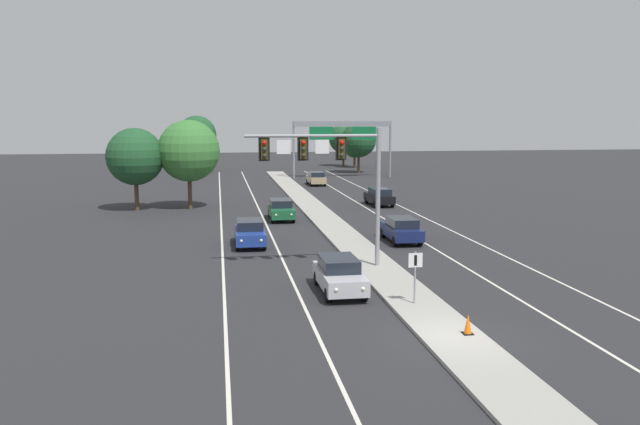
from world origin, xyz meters
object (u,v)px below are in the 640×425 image
(car_receding_navy, at_px, (401,229))
(tree_far_right_b, at_px, (355,147))
(tree_far_left_c, at_px, (135,157))
(car_oncoming_blue, at_px, (250,232))
(car_receding_black, at_px, (379,196))
(car_oncoming_green, at_px, (281,209))
(car_receding_tan, at_px, (316,178))
(tree_far_left_b, at_px, (197,135))
(tree_far_right_a, at_px, (359,140))
(highway_sign_gantry, at_px, (343,131))
(overhead_signal_mast, at_px, (332,165))
(median_sign_post, at_px, (415,270))
(tree_far_right_c, at_px, (343,139))
(traffic_cone_median_nose, at_px, (468,324))
(tree_far_left_a, at_px, (189,151))
(car_oncoming_silver, at_px, (339,274))

(car_receding_navy, relative_size, tree_far_right_b, 0.87)
(tree_far_left_c, bearing_deg, tree_far_right_b, 57.38)
(car_oncoming_blue, height_order, car_receding_black, same)
(car_receding_navy, xyz_separation_m, tree_far_right_b, (10.17, 62.04, 2.55))
(car_oncoming_green, relative_size, car_receding_tan, 1.00)
(tree_far_left_b, bearing_deg, tree_far_right_a, -14.18)
(tree_far_right_a, bearing_deg, highway_sign_gantry, -117.73)
(overhead_signal_mast, relative_size, tree_far_left_c, 1.02)
(median_sign_post, relative_size, tree_far_left_b, 0.27)
(car_oncoming_blue, distance_m, car_receding_black, 20.99)
(tree_far_right_c, bearing_deg, car_oncoming_blue, -105.97)
(overhead_signal_mast, bearing_deg, tree_far_right_a, 76.30)
(median_sign_post, height_order, tree_far_left_c, tree_far_left_c)
(median_sign_post, xyz_separation_m, highway_sign_gantry, (8.35, 58.83, 4.58))
(car_oncoming_green, distance_m, highway_sign_gantry, 36.85)
(car_oncoming_green, height_order, car_receding_tan, same)
(traffic_cone_median_nose, xyz_separation_m, highway_sign_gantry, (7.62, 62.88, 5.66))
(car_oncoming_green, xyz_separation_m, tree_far_left_a, (-7.23, 7.47, 4.22))
(median_sign_post, relative_size, car_oncoming_silver, 0.49)
(car_oncoming_blue, xyz_separation_m, traffic_cone_median_nose, (6.86, -18.38, -0.31))
(overhead_signal_mast, distance_m, highway_sign_gantry, 52.79)
(car_receding_navy, height_order, car_receding_tan, same)
(highway_sign_gantry, height_order, tree_far_right_b, highway_sign_gantry)
(tree_far_right_b, xyz_separation_m, tree_far_right_a, (-1.56, -10.14, 1.38))
(car_receding_black, relative_size, tree_far_right_a, 0.62)
(car_receding_tan, xyz_separation_m, tree_far_left_b, (-14.40, 21.83, 4.57))
(car_receding_tan, height_order, traffic_cone_median_nose, car_receding_tan)
(car_oncoming_green, bearing_deg, car_oncoming_blue, -106.32)
(car_receding_tan, bearing_deg, tree_far_left_a, -127.39)
(overhead_signal_mast, height_order, car_oncoming_silver, overhead_signal_mast)
(tree_far_left_c, distance_m, tree_far_left_b, 40.56)
(highway_sign_gantry, bearing_deg, tree_far_left_c, -130.33)
(tree_far_left_b, bearing_deg, car_oncoming_blue, -85.20)
(overhead_signal_mast, height_order, tree_far_left_c, overhead_signal_mast)
(median_sign_post, relative_size, tree_far_right_c, 0.32)
(traffic_cone_median_nose, height_order, highway_sign_gantry, highway_sign_gantry)
(car_receding_black, distance_m, tree_far_right_b, 45.53)
(car_receding_tan, distance_m, tree_far_left_a, 23.29)
(tree_far_left_a, bearing_deg, tree_far_right_b, 61.47)
(highway_sign_gantry, bearing_deg, car_oncoming_silver, -101.13)
(car_oncoming_green, xyz_separation_m, car_receding_black, (9.61, 6.93, 0.00))
(traffic_cone_median_nose, bearing_deg, car_oncoming_silver, 116.55)
(overhead_signal_mast, height_order, tree_far_right_b, overhead_signal_mast)
(tree_far_left_c, height_order, tree_far_left_b, tree_far_left_b)
(car_receding_navy, xyz_separation_m, tree_far_right_c, (9.00, 65.32, 3.71))
(car_receding_black, relative_size, tree_far_left_a, 0.58)
(car_oncoming_silver, bearing_deg, car_receding_tan, 82.60)
(car_oncoming_green, height_order, tree_far_left_a, tree_far_left_a)
(median_sign_post, relative_size, traffic_cone_median_nose, 2.97)
(car_oncoming_blue, distance_m, tree_far_left_b, 57.80)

